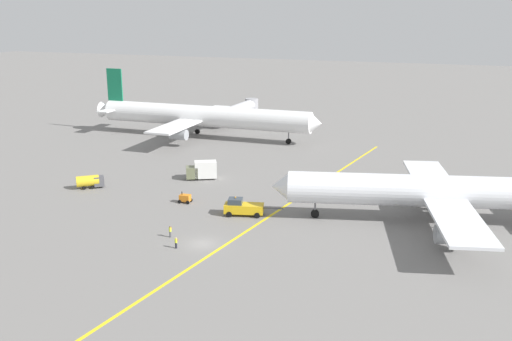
% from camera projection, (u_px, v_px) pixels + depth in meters
% --- Properties ---
extents(ground_plane, '(600.00, 600.00, 0.00)m').
position_uv_depth(ground_plane, '(202.00, 244.00, 83.08)').
color(ground_plane, slate).
extents(taxiway_stripe, '(17.97, 118.79, 0.01)m').
position_uv_depth(taxiway_stripe, '(257.00, 224.00, 90.59)').
color(taxiway_stripe, yellow).
rests_on(taxiway_stripe, ground).
extents(airliner_at_gate_left, '(60.90, 40.81, 16.64)m').
position_uv_depth(airliner_at_gate_left, '(203.00, 116.00, 150.04)').
color(airliner_at_gate_left, white).
rests_on(airliner_at_gate_left, ground).
extents(airliner_being_pushed, '(47.92, 41.85, 15.64)m').
position_uv_depth(airliner_being_pushed, '(432.00, 192.00, 90.36)').
color(airliner_being_pushed, white).
rests_on(airliner_being_pushed, ground).
extents(pushback_tug, '(9.44, 3.99, 3.05)m').
position_uv_depth(pushback_tug, '(243.00, 207.00, 94.26)').
color(pushback_tug, gold).
rests_on(pushback_tug, ground).
extents(gse_fuel_bowser_stubby, '(4.98, 4.56, 2.40)m').
position_uv_depth(gse_fuel_bowser_stubby, '(91.00, 181.00, 108.47)').
color(gse_fuel_bowser_stubby, gold).
rests_on(gse_fuel_bowser_stubby, ground).
extents(gse_gpu_cart_small, '(2.20, 1.73, 1.90)m').
position_uv_depth(gse_gpu_cart_small, '(185.00, 198.00, 100.43)').
color(gse_gpu_cart_small, orange).
rests_on(gse_gpu_cart_small, ground).
extents(gse_catering_truck_tall, '(6.28, 4.85, 3.50)m').
position_uv_depth(gse_catering_truck_tall, '(202.00, 170.00, 114.12)').
color(gse_catering_truck_tall, '#666B4C').
rests_on(gse_catering_truck_tall, ground).
extents(ground_crew_wing_walker_right, '(0.50, 0.36, 1.62)m').
position_uv_depth(ground_crew_wing_walker_right, '(176.00, 242.00, 81.31)').
color(ground_crew_wing_walker_right, black).
rests_on(ground_crew_wing_walker_right, ground).
extents(ground_crew_ramp_agent_by_cones, '(0.36, 0.50, 1.72)m').
position_uv_depth(ground_crew_ramp_agent_by_cones, '(170.00, 231.00, 85.21)').
color(ground_crew_ramp_agent_by_cones, '#4C4C51').
rests_on(ground_crew_ramp_agent_by_cones, ground).
extents(jet_bridge, '(4.09, 18.48, 6.33)m').
position_uv_depth(jet_bridge, '(243.00, 108.00, 168.46)').
color(jet_bridge, '#B7B7BC').
rests_on(jet_bridge, ground).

